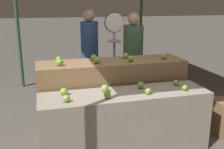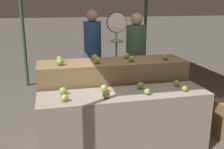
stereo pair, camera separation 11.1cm
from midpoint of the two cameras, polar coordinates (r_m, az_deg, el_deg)
name	(u,v)px [view 2 (the right image)]	position (r m, az deg, el deg)	size (l,w,h in m)	color
display_counter_front	(124,122)	(3.23, 3.67, -10.37)	(2.01, 0.55, 0.75)	gray
display_counter_back	(113,96)	(3.71, 1.02, -4.67)	(2.01, 0.55, 1.01)	olive
apple_front_0	(65,98)	(2.84, -9.18, -5.07)	(0.08, 0.08, 0.08)	#8EB247
apple_front_1	(106,95)	(2.90, -0.21, -4.40)	(0.08, 0.08, 0.08)	#84AD3D
apple_front_2	(147,92)	(3.05, 8.72, -3.69)	(0.08, 0.08, 0.08)	#8EB247
apple_front_3	(185,88)	(3.25, 16.50, -2.93)	(0.07, 0.07, 0.07)	#84AD3D
apple_front_4	(63,91)	(3.05, -9.57, -3.57)	(0.09, 0.09, 0.09)	#84AD3D
apple_front_5	(104,88)	(3.10, -0.74, -3.01)	(0.09, 0.09, 0.09)	#8EB247
apple_front_6	(141,85)	(3.24, 7.22, -2.38)	(0.08, 0.08, 0.08)	#84AD3D
apple_front_7	(177,83)	(3.42, 14.79, -1.86)	(0.08, 0.08, 0.08)	#84AD3D
apple_back_0	(60,62)	(3.35, -10.33, 2.68)	(0.09, 0.09, 0.09)	#7AA338
apple_back_1	(97,60)	(3.41, -2.27, 3.14)	(0.09, 0.09, 0.09)	#7AA338
apple_back_2	(132,59)	(3.52, 5.17, 3.43)	(0.09, 0.09, 0.09)	#7AA338
apple_back_3	(165,57)	(3.71, 12.31, 3.72)	(0.08, 0.08, 0.08)	#7AA338
apple_back_4	(60,59)	(3.56, -10.48, 3.34)	(0.08, 0.08, 0.08)	#7AA338
apple_back_5	(95,57)	(3.62, -2.88, 3.77)	(0.08, 0.08, 0.08)	#8EB247
apple_back_6	(127,56)	(3.73, 4.15, 4.09)	(0.08, 0.08, 0.08)	#84AD3D
produce_scale	(117,40)	(4.16, 1.77, 7.55)	(0.32, 0.20, 1.64)	#99999E
person_vendor_at_scale	(136,52)	(4.65, 5.90, 4.81)	(0.48, 0.48, 1.61)	#2D2D38
person_customer_left	(93,48)	(4.83, -3.57, 5.82)	(0.37, 0.37, 1.67)	#2D2D38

